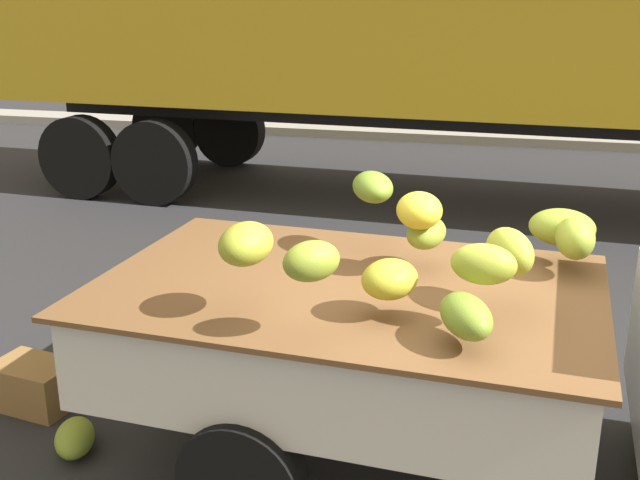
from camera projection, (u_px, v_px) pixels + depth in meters
ground at (492, 472)px, 4.40m from camera, size 220.00×220.00×0.00m
curb_strip at (515, 139)px, 13.78m from camera, size 80.00×0.80×0.16m
fallen_banana_bunch_near_tailgate at (75, 438)px, 4.57m from camera, size 0.37×0.44×0.19m
produce_crate at (35, 385)px, 5.06m from camera, size 0.57×0.44×0.31m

